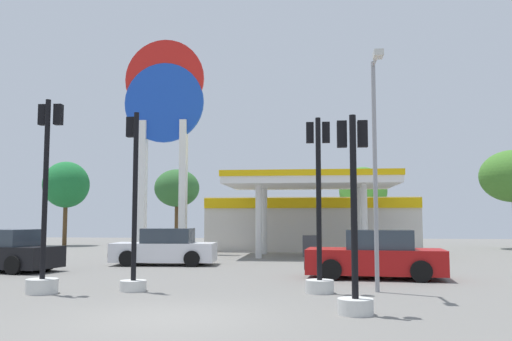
{
  "coord_description": "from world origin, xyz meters",
  "views": [
    {
      "loc": [
        2.85,
        -10.83,
        1.97
      ],
      "look_at": [
        -0.02,
        16.95,
        4.47
      ],
      "focal_mm": 38.05,
      "sensor_mm": 36.0,
      "label": 1
    }
  ],
  "objects_px": {
    "traffic_signal_1": "(134,236)",
    "station_pole_sign": "(164,115)",
    "traffic_signal_3": "(354,245)",
    "tree_2": "(363,191)",
    "traffic_signal_0": "(44,236)",
    "traffic_signal_2": "(319,234)",
    "car_0": "(165,248)",
    "car_1": "(375,256)",
    "corner_streetlamp": "(376,149)",
    "tree_0": "(66,185)",
    "tree_1": "(177,188)",
    "car_2": "(2,252)"
  },
  "relations": [
    {
      "from": "traffic_signal_2",
      "to": "corner_streetlamp",
      "type": "xyz_separation_m",
      "value": [
        1.56,
        0.11,
        2.31
      ]
    },
    {
      "from": "traffic_signal_3",
      "to": "corner_streetlamp",
      "type": "height_order",
      "value": "corner_streetlamp"
    },
    {
      "from": "traffic_signal_0",
      "to": "tree_0",
      "type": "xyz_separation_m",
      "value": [
        -11.17,
        24.89,
        3.0
      ]
    },
    {
      "from": "tree_1",
      "to": "tree_2",
      "type": "bearing_deg",
      "value": 4.76
    },
    {
      "from": "car_0",
      "to": "traffic_signal_3",
      "type": "xyz_separation_m",
      "value": [
        7.19,
        -11.39,
        0.71
      ]
    },
    {
      "from": "traffic_signal_2",
      "to": "corner_streetlamp",
      "type": "distance_m",
      "value": 2.79
    },
    {
      "from": "car_0",
      "to": "tree_1",
      "type": "height_order",
      "value": "tree_1"
    },
    {
      "from": "traffic_signal_2",
      "to": "tree_1",
      "type": "bearing_deg",
      "value": 113.02
    },
    {
      "from": "car_2",
      "to": "traffic_signal_0",
      "type": "bearing_deg",
      "value": -51.28
    },
    {
      "from": "traffic_signal_1",
      "to": "traffic_signal_3",
      "type": "relative_size",
      "value": 1.19
    },
    {
      "from": "traffic_signal_0",
      "to": "traffic_signal_2",
      "type": "relative_size",
      "value": 1.1
    },
    {
      "from": "car_0",
      "to": "traffic_signal_1",
      "type": "bearing_deg",
      "value": -80.5
    },
    {
      "from": "car_1",
      "to": "traffic_signal_2",
      "type": "distance_m",
      "value": 4.28
    },
    {
      "from": "traffic_signal_0",
      "to": "traffic_signal_1",
      "type": "height_order",
      "value": "traffic_signal_0"
    },
    {
      "from": "traffic_signal_1",
      "to": "corner_streetlamp",
      "type": "bearing_deg",
      "value": 2.2
    },
    {
      "from": "car_0",
      "to": "tree_0",
      "type": "height_order",
      "value": "tree_0"
    },
    {
      "from": "tree_0",
      "to": "tree_1",
      "type": "distance_m",
      "value": 8.85
    },
    {
      "from": "car_0",
      "to": "tree_0",
      "type": "xyz_separation_m",
      "value": [
        -12.0,
        15.84,
        3.8
      ]
    },
    {
      "from": "car_1",
      "to": "car_2",
      "type": "bearing_deg",
      "value": 175.67
    },
    {
      "from": "car_0",
      "to": "traffic_signal_2",
      "type": "xyz_separation_m",
      "value": [
        6.5,
        -8.19,
        0.85
      ]
    },
    {
      "from": "tree_0",
      "to": "traffic_signal_3",
      "type": "bearing_deg",
      "value": -54.82
    },
    {
      "from": "traffic_signal_3",
      "to": "tree_2",
      "type": "relative_size",
      "value": 0.74
    },
    {
      "from": "traffic_signal_1",
      "to": "traffic_signal_2",
      "type": "relative_size",
      "value": 1.05
    },
    {
      "from": "traffic_signal_3",
      "to": "station_pole_sign",
      "type": "bearing_deg",
      "value": 116.45
    },
    {
      "from": "station_pole_sign",
      "to": "car_0",
      "type": "xyz_separation_m",
      "value": [
        2.28,
        -7.65,
        -7.34
      ]
    },
    {
      "from": "tree_1",
      "to": "corner_streetlamp",
      "type": "bearing_deg",
      "value": -63.65
    },
    {
      "from": "car_2",
      "to": "corner_streetlamp",
      "type": "relative_size",
      "value": 0.74
    },
    {
      "from": "car_1",
      "to": "tree_1",
      "type": "bearing_deg",
      "value": 121.28
    },
    {
      "from": "station_pole_sign",
      "to": "corner_streetlamp",
      "type": "relative_size",
      "value": 1.97
    },
    {
      "from": "station_pole_sign",
      "to": "traffic_signal_3",
      "type": "distance_m",
      "value": 22.27
    },
    {
      "from": "car_1",
      "to": "traffic_signal_0",
      "type": "height_order",
      "value": "traffic_signal_0"
    },
    {
      "from": "car_0",
      "to": "traffic_signal_0",
      "type": "xyz_separation_m",
      "value": [
        -0.82,
        -9.06,
        0.8
      ]
    },
    {
      "from": "car_1",
      "to": "traffic_signal_0",
      "type": "relative_size",
      "value": 0.89
    },
    {
      "from": "station_pole_sign",
      "to": "traffic_signal_1",
      "type": "bearing_deg",
      "value": -77.05
    },
    {
      "from": "station_pole_sign",
      "to": "traffic_signal_2",
      "type": "height_order",
      "value": "station_pole_sign"
    },
    {
      "from": "traffic_signal_1",
      "to": "corner_streetlamp",
      "type": "distance_m",
      "value": 7.07
    },
    {
      "from": "station_pole_sign",
      "to": "tree_2",
      "type": "height_order",
      "value": "station_pole_sign"
    },
    {
      "from": "traffic_signal_1",
      "to": "station_pole_sign",
      "type": "bearing_deg",
      "value": 102.95
    },
    {
      "from": "tree_0",
      "to": "tree_1",
      "type": "bearing_deg",
      "value": -7.32
    },
    {
      "from": "car_0",
      "to": "tree_0",
      "type": "bearing_deg",
      "value": 127.15
    },
    {
      "from": "traffic_signal_3",
      "to": "traffic_signal_0",
      "type": "bearing_deg",
      "value": 163.77
    },
    {
      "from": "car_1",
      "to": "corner_streetlamp",
      "type": "height_order",
      "value": "corner_streetlamp"
    },
    {
      "from": "station_pole_sign",
      "to": "tree_2",
      "type": "distance_m",
      "value": 15.24
    },
    {
      "from": "car_0",
      "to": "traffic_signal_0",
      "type": "bearing_deg",
      "value": -95.2
    },
    {
      "from": "tree_1",
      "to": "tree_0",
      "type": "bearing_deg",
      "value": 172.68
    },
    {
      "from": "traffic_signal_3",
      "to": "tree_2",
      "type": "distance_m",
      "value": 27.45
    },
    {
      "from": "traffic_signal_0",
      "to": "traffic_signal_1",
      "type": "bearing_deg",
      "value": 17.91
    },
    {
      "from": "tree_1",
      "to": "traffic_signal_3",
      "type": "bearing_deg",
      "value": -68.23
    },
    {
      "from": "car_0",
      "to": "traffic_signal_3",
      "type": "distance_m",
      "value": 13.49
    },
    {
      "from": "corner_streetlamp",
      "to": "traffic_signal_0",
      "type": "bearing_deg",
      "value": -173.75
    }
  ]
}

